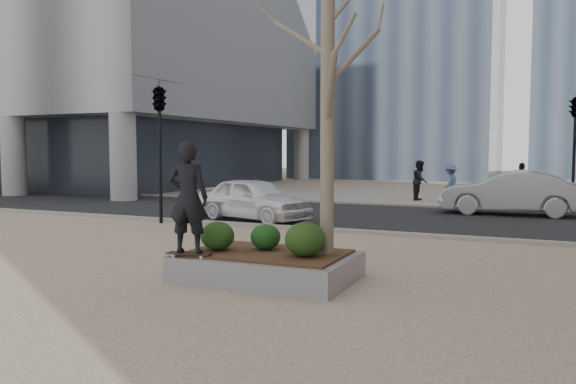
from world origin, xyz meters
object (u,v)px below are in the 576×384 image
at_px(police_car, 254,199).
at_px(skateboarder, 188,197).
at_px(planter, 268,267).
at_px(skateboard, 189,255).

bearing_deg(police_car, skateboarder, -143.12).
xyz_separation_m(planter, police_car, (-4.09, 7.28, 0.49)).
height_order(planter, police_car, police_car).
relative_size(skateboarder, police_car, 0.47).
height_order(planter, skateboarder, skateboarder).
distance_m(planter, skateboarder, 1.86).
bearing_deg(skateboarder, planter, -156.61).
bearing_deg(skateboarder, skateboard, 180.00).
bearing_deg(skateboard, police_car, 101.50).
height_order(skateboard, police_car, police_car).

